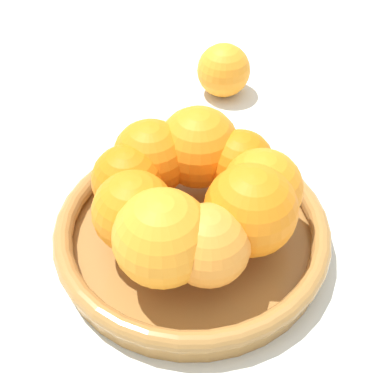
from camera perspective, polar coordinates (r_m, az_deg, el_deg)
The scene contains 4 objects.
ground_plane at distance 0.53m, azimuth 0.00°, elevation -5.58°, with size 4.00×4.00×0.00m, color silver.
fruit_bowl at distance 0.52m, azimuth 0.00°, elevation -4.32°, with size 0.26×0.26×0.03m.
orange_pile at distance 0.48m, azimuth 0.18°, elevation -0.14°, with size 0.20×0.19×0.08m.
stray_orange at distance 0.71m, azimuth 3.39°, elevation 12.83°, with size 0.07×0.07×0.07m, color orange.
Camera 1 is at (0.30, 0.16, 0.41)m, focal length 50.00 mm.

